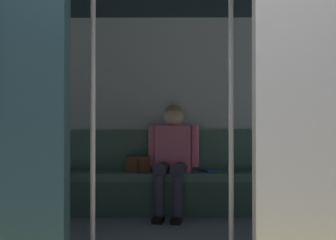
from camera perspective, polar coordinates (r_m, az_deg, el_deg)
train_car at (r=3.87m, az=-1.79°, el=7.82°), size 6.40×2.73×2.32m
bench_seat at (r=4.87m, az=-0.36°, el=-7.88°), size 3.37×0.44×0.46m
person_seated at (r=4.79m, az=0.59°, el=-4.08°), size 0.55×0.71×1.19m
handbag at (r=4.89m, az=-3.76°, el=-5.59°), size 0.26×0.15×0.17m
book at (r=4.90m, az=5.19°, el=-6.41°), size 0.23×0.26×0.03m
grab_pole_door at (r=3.18m, az=-9.52°, el=1.57°), size 0.04×0.04×2.18m
grab_pole_far at (r=3.16m, az=8.01°, el=1.58°), size 0.04×0.04×2.18m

